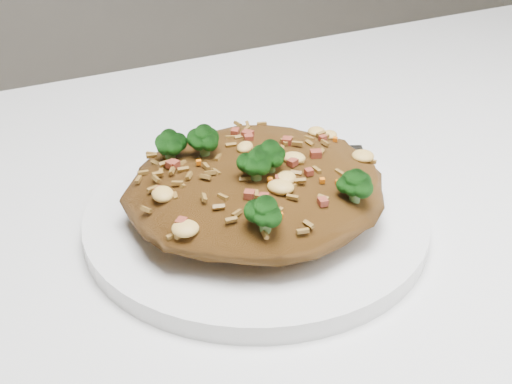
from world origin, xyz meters
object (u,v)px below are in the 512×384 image
(dining_table, at_px, (423,345))
(fork, at_px, (272,150))
(plate, at_px, (256,218))
(fried_rice, at_px, (256,178))

(dining_table, bearing_deg, fork, 110.37)
(dining_table, relative_size, plate, 4.99)
(fried_rice, relative_size, fork, 1.16)
(plate, xyz_separation_m, fork, (0.05, 0.07, 0.01))
(fork, bearing_deg, plate, -100.80)
(fried_rice, xyz_separation_m, fork, (0.05, 0.07, -0.03))
(dining_table, bearing_deg, plate, 143.16)
(dining_table, xyz_separation_m, plate, (-0.10, 0.08, 0.10))
(plate, relative_size, fried_rice, 1.33)
(plate, relative_size, fork, 1.55)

